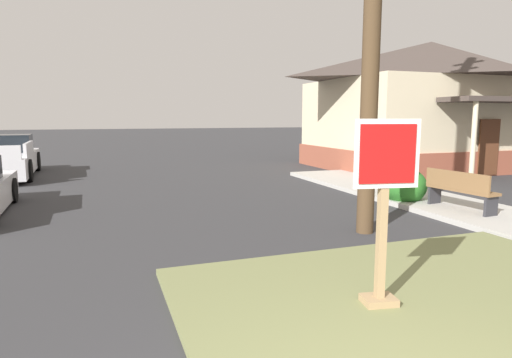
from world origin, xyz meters
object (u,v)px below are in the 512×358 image
Objects in this scene: stop_sign at (383,217)px; manhole_cover at (278,273)px; street_bench at (460,188)px; pickup_truck_white at (5,160)px.

manhole_cover is (-0.60, 1.47, -1.05)m from stop_sign.
street_bench is (5.09, 1.99, 0.58)m from manhole_cover.
street_bench is at bearing 21.34° from manhole_cover.
stop_sign is 0.37× the size of pickup_truck_white.
pickup_truck_white is at bearing 113.69° from stop_sign.
pickup_truck_white reaches higher than street_bench.
manhole_cover is 0.43× the size of street_bench.
pickup_truck_white reaches higher than manhole_cover.
stop_sign reaches higher than street_bench.
manhole_cover is at bearing 112.08° from stop_sign.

